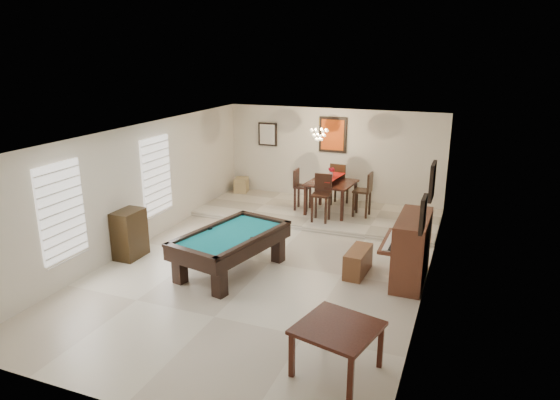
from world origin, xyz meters
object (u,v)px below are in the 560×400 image
Objects in this scene: square_table at (337,349)px; piano_bench at (358,262)px; pool_table at (231,253)px; chandelier at (319,130)px; upright_piano at (404,248)px; dining_table at (331,195)px; dining_chair_west at (303,190)px; apothecary_chest at (130,234)px; dining_chair_east at (362,194)px; corner_bench at (241,185)px; flower_vase at (331,172)px; dining_chair_south at (321,198)px; dining_chair_north at (340,184)px.

square_table is 3.11m from piano_bench.
pool_table is 4.25m from chandelier.
dining_table is at bearing 126.77° from upright_piano.
upright_piano reaches higher than dining_chair_west.
pool_table reaches higher than piano_bench.
apothecary_chest is 0.90× the size of dining_chair_east.
chandelier is (2.61, -0.95, 1.88)m from corner_bench.
corner_bench is (-2.95, 0.91, -0.85)m from flower_vase.
flower_vase is (0.00, 0.00, 0.59)m from dining_table.
dining_chair_east is (-0.63, 3.09, 0.43)m from piano_bench.
chandelier reaches higher than flower_vase.
dining_chair_south is (3.05, 3.25, 0.19)m from apothecary_chest.
dining_chair_north is (-1.40, 3.82, 0.44)m from piano_bench.
apothecary_chest reaches higher than piano_bench.
chandelier is at bearing 94.55° from pool_table.
dining_table is at bearing -90.45° from dining_chair_west.
apothecary_chest reaches higher than corner_bench.
pool_table is 3.84m from dining_chair_west.
dining_chair_south is (0.82, 3.12, 0.31)m from pool_table.
flower_vase is 0.23× the size of dining_chair_south.
square_table is 1.11× the size of piano_bench.
square_table is 0.86× the size of dining_chair_north.
dining_table reaches higher than piano_bench.
upright_piano is (3.09, 0.86, 0.24)m from pool_table.
dining_table reaches higher than apothecary_chest.
square_table is 6.74m from chandelier.
chandelier is (-1.75, 3.02, 1.96)m from piano_bench.
apothecary_chest is 5.58m from dining_chair_east.
upright_piano is 1.31× the size of dining_chair_south.
square_table is 5.39m from apothecary_chest.
dining_chair_south is 1.00m from dining_chair_west.
dining_chair_north is at bearing -2.91° from corner_bench.
pool_table is 2.04× the size of dining_table.
pool_table is 3.79× the size of chandelier.
upright_piano is at bearing 27.69° from dining_chair_east.
square_table is 6.65m from dining_chair_west.
dining_chair_north is at bearing 56.69° from apothecary_chest.
dining_chair_north is 2.50× the size of corner_bench.
pool_table is 2.59× the size of piano_bench.
flower_vase reaches higher than square_table.
pool_table is at bearing 139.77° from square_table.
upright_piano is at bearing -36.98° from corner_bench.
dining_table is 1.85× the size of chandelier.
apothecary_chest is at bearing -164.30° from pool_table.
corner_bench is at bearing 137.70° from piano_bench.
flower_vase is at bearing -90.45° from dining_chair_west.
square_table is 5.74m from dining_chair_south.
dining_chair_south reaches higher than corner_bench.
apothecary_chest is 3.76× the size of flower_vase.
pool_table is 5.20m from corner_bench.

